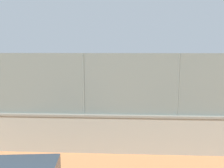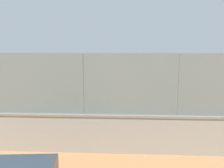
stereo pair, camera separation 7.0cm
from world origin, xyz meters
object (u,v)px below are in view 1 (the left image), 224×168
(player_at_service_line, at_px, (86,78))
(courtside_bench, at_px, (56,129))
(sports_ball, at_px, (71,91))
(player_near_wall_returning, at_px, (136,80))

(player_at_service_line, bearing_deg, courtside_bench, 92.56)
(player_at_service_line, bearing_deg, sports_ball, 61.22)
(sports_ball, distance_m, courtside_bench, 11.01)
(player_near_wall_returning, relative_size, sports_ball, 9.40)
(player_near_wall_returning, height_order, sports_ball, player_near_wall_returning)
(player_at_service_line, xyz_separation_m, sports_ball, (1.10, 2.01, -0.91))
(player_at_service_line, height_order, sports_ball, player_at_service_line)
(player_at_service_line, relative_size, courtside_bench, 1.05)
(sports_ball, height_order, courtside_bench, courtside_bench)
(player_near_wall_returning, distance_m, sports_ball, 5.94)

